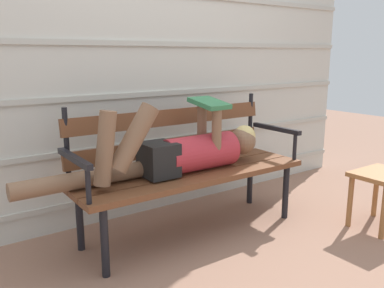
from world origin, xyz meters
name	(u,v)px	position (x,y,z in m)	size (l,w,h in m)	color
ground_plane	(197,235)	(0.00, 0.00, 0.00)	(12.00, 12.00, 0.00)	#936B56
house_siding	(148,44)	(0.00, 0.61, 1.25)	(4.14, 0.08, 2.50)	beige
park_bench	(186,162)	(0.00, 0.13, 0.48)	(1.60, 0.50, 0.88)	brown
reclining_person	(182,151)	(-0.08, 0.06, 0.58)	(1.64, 0.26, 0.48)	#B72D38
footstool	(381,184)	(1.11, -0.61, 0.31)	(0.39, 0.31, 0.39)	#9E6638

